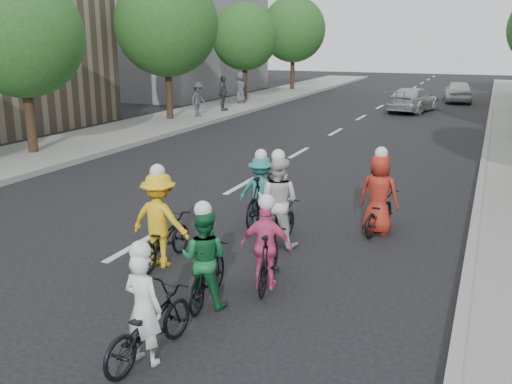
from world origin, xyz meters
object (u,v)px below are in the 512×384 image
Objects in this scene: cyclist_0 at (268,253)px; spectator_0 at (198,99)px; cyclist_1 at (148,321)px; spectator_1 at (223,93)px; follow_car_lead at (413,100)px; follow_car_trail at (458,91)px; spectator_2 at (240,88)px; cyclist_6 at (278,210)px; cyclist_5 at (262,195)px; cyclist_3 at (161,228)px; cyclist_4 at (206,266)px; cyclist_2 at (379,203)px.

spectator_0 is at bearing -69.14° from cyclist_0.
cyclist_0 is 2.64m from cyclist_1.
follow_car_lead is at bearing -69.68° from spectator_1.
spectator_0 reaches higher than follow_car_trail.
cyclist_6 is at bearing -164.13° from spectator_2.
spectator_2 is (-9.62, 20.38, 0.41)m from cyclist_5.
cyclist_4 is at bearing 143.51° from cyclist_3.
follow_car_lead is at bearing -94.70° from spectator_2.
cyclist_6 is (0.10, 2.85, 0.08)m from cyclist_4.
cyclist_1 is 0.38× the size of follow_car_lead.
cyclist_5 reaches higher than follow_car_lead.
spectator_0 is (-9.72, 17.91, 0.38)m from cyclist_4.
cyclist_2 is 0.96× the size of cyclist_6.
cyclist_3 is 24.11m from follow_car_lead.
cyclist_2 is 4.54m from cyclist_3.
cyclist_0 is 1.12m from cyclist_4.
cyclist_1 is 24.22m from spectator_1.
spectator_2 is (-12.03, 19.94, 0.43)m from cyclist_2.
cyclist_2 is at bearing -132.96° from spectator_0.
spectator_1 is (-11.19, -10.67, 0.39)m from follow_car_trail.
follow_car_trail is at bearing -95.09° from cyclist_5.
follow_car_trail is 2.17× the size of spectator_1.
cyclist_2 is 0.99× the size of cyclist_3.
cyclist_1 is 1.02× the size of spectator_0.
cyclist_4 is 3.92m from cyclist_5.
cyclist_5 is 0.41× the size of follow_car_lead.
follow_car_lead is 9.95m from spectator_2.
cyclist_1 is 27.88m from spectator_2.
spectator_1 is at bearing -60.28° from cyclist_6.
spectator_1 reaches higher than cyclist_0.
spectator_2 is at bearing -74.76° from cyclist_4.
cyclist_2 is at bearing -119.93° from cyclist_4.
follow_car_lead is 6.36m from follow_car_trail.
spectator_2 reaches higher than cyclist_4.
cyclist_1 is 0.93× the size of spectator_1.
cyclist_2 is 0.98× the size of spectator_1.
follow_car_lead is at bearing -91.22° from cyclist_5.
spectator_2 reaches higher than cyclist_3.
cyclist_6 is 1.13× the size of spectator_0.
cyclist_0 is at bearing 113.22° from cyclist_5.
spectator_1 reaches higher than spectator_2.
spectator_2 reaches higher than cyclist_0.
cyclist_3 is at bearing -55.42° from cyclist_1.
cyclist_2 is at bearing -118.91° from cyclist_0.
cyclist_5 is 1.27m from cyclist_6.
spectator_0 reaches higher than cyclist_0.
cyclist_6 reaches higher than cyclist_5.
cyclist_4 is 0.41× the size of follow_car_trail.
follow_car_lead is (-0.42, 26.81, 0.14)m from cyclist_1.
follow_car_lead is at bearing 65.08° from follow_car_trail.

